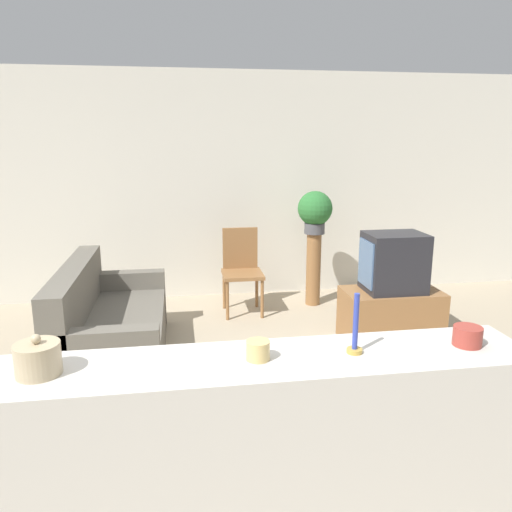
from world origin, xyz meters
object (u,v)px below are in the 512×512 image
object	(u,v)px
television	(393,262)
decorative_bowl	(38,359)
couch	(109,328)
potted_plant	(315,210)
wooden_chair	(242,266)

from	to	relation	value
television	decorative_bowl	world-z (taller)	decorative_bowl
television	couch	bearing A→B (deg)	-179.37
couch	television	bearing A→B (deg)	0.63
couch	potted_plant	world-z (taller)	potted_plant
couch	wooden_chair	distance (m)	1.73
wooden_chair	decorative_bowl	size ratio (longest dim) A/B	5.16
television	wooden_chair	size ratio (longest dim) A/B	0.59
television	potted_plant	bearing A→B (deg)	110.53
television	wooden_chair	bearing A→B (deg)	140.48
potted_plant	decorative_bowl	world-z (taller)	potted_plant
couch	wooden_chair	bearing A→B (deg)	40.04
wooden_chair	decorative_bowl	world-z (taller)	decorative_bowl
potted_plant	decorative_bowl	bearing A→B (deg)	-121.21
television	wooden_chair	world-z (taller)	television
television	decorative_bowl	distance (m)	3.47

